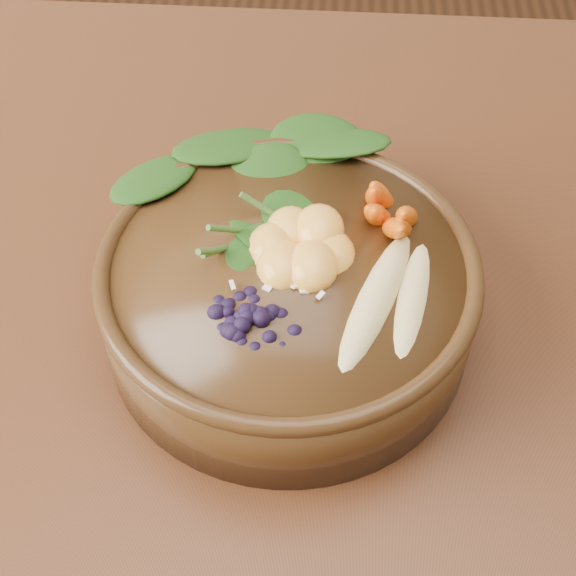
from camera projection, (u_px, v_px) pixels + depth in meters
The scene contains 8 objects.
dining_table at pixel (453, 414), 0.66m from camera, with size 1.60×0.90×0.75m.
stoneware_bowl at pixel (288, 297), 0.57m from camera, with size 0.26×0.26×0.07m, color #422811.
kale_heap at pixel (271, 175), 0.57m from camera, with size 0.17×0.15×0.04m, color #234F15, non-canonical shape.
carrot_cluster at pixel (397, 182), 0.54m from camera, with size 0.05×0.05×0.07m, color #DA5E0D, non-canonical shape.
banana_halves at pixel (396, 286), 0.51m from camera, with size 0.08×0.14×0.03m.
mandarin_cluster at pixel (301, 234), 0.54m from camera, with size 0.08×0.08×0.03m, color #FCAC3B, non-canonical shape.
blueberry_pile at pixel (253, 304), 0.50m from camera, with size 0.12×0.09×0.04m, color black, non-canonical shape.
coconut_flakes at pixel (278, 279), 0.53m from camera, with size 0.08×0.06×0.01m, color white, non-canonical shape.
Camera 1 is at (-0.11, -0.35, 1.22)m, focal length 50.00 mm.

